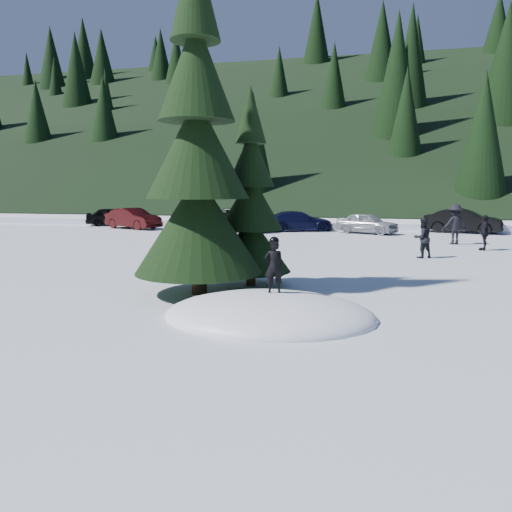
% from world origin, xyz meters
% --- Properties ---
extents(ground, '(200.00, 200.00, 0.00)m').
position_xyz_m(ground, '(0.00, 0.00, 0.00)').
color(ground, white).
rests_on(ground, ground).
extents(snow_mound, '(4.48, 3.52, 0.96)m').
position_xyz_m(snow_mound, '(0.00, 0.00, 0.00)').
color(snow_mound, white).
rests_on(snow_mound, ground).
extents(forest_hillside, '(200.00, 60.00, 25.00)m').
position_xyz_m(forest_hillside, '(0.00, 54.00, 12.50)').
color(forest_hillside, black).
rests_on(forest_hillside, ground).
extents(spruce_tall, '(3.20, 3.20, 8.60)m').
position_xyz_m(spruce_tall, '(-2.20, 1.80, 3.32)').
color(spruce_tall, black).
rests_on(spruce_tall, ground).
extents(spruce_short, '(2.20, 2.20, 5.37)m').
position_xyz_m(spruce_short, '(-1.20, 3.20, 2.10)').
color(spruce_short, black).
rests_on(spruce_short, ground).
extents(child_skier, '(0.45, 0.34, 1.11)m').
position_xyz_m(child_skier, '(0.05, 0.23, 1.04)').
color(child_skier, black).
rests_on(child_skier, snow_mound).
extents(adult_0, '(0.94, 0.89, 1.54)m').
position_xyz_m(adult_0, '(3.88, 10.00, 0.77)').
color(adult_0, black).
rests_on(adult_0, ground).
extents(adult_1, '(0.55, 0.95, 1.52)m').
position_xyz_m(adult_1, '(6.69, 13.08, 0.76)').
color(adult_1, black).
rests_on(adult_1, ground).
extents(adult_2, '(1.39, 1.08, 1.90)m').
position_xyz_m(adult_2, '(5.78, 15.19, 0.95)').
color(adult_2, black).
rests_on(adult_2, ground).
extents(car_0, '(4.06, 2.94, 1.28)m').
position_xyz_m(car_0, '(-15.95, 22.08, 0.64)').
color(car_0, black).
rests_on(car_0, ground).
extents(car_1, '(4.34, 2.87, 1.35)m').
position_xyz_m(car_1, '(-13.32, 19.91, 0.68)').
color(car_1, black).
rests_on(car_1, ground).
extents(car_2, '(5.60, 3.56, 1.44)m').
position_xyz_m(car_2, '(-6.36, 19.67, 0.72)').
color(car_2, '#45494C').
rests_on(car_2, ground).
extents(car_3, '(4.60, 3.14, 1.24)m').
position_xyz_m(car_3, '(-2.51, 20.64, 0.62)').
color(car_3, black).
rests_on(car_3, ground).
extents(car_4, '(3.89, 2.84, 1.23)m').
position_xyz_m(car_4, '(1.64, 19.90, 0.62)').
color(car_4, '#999CA1').
rests_on(car_4, ground).
extents(car_5, '(4.60, 2.59, 1.43)m').
position_xyz_m(car_5, '(7.20, 21.74, 0.72)').
color(car_5, black).
rests_on(car_5, ground).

